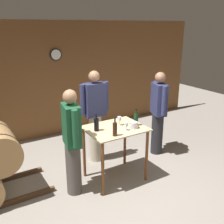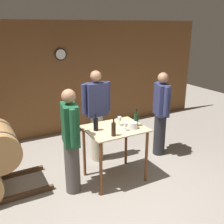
{
  "view_description": "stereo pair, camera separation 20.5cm",
  "coord_description": "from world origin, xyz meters",
  "px_view_note": "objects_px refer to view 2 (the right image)",
  "views": [
    {
      "loc": [
        -1.92,
        -2.96,
        2.59
      ],
      "look_at": [
        0.24,
        0.58,
        1.21
      ],
      "focal_mm": 42.0,
      "sensor_mm": 36.0,
      "label": 1
    },
    {
      "loc": [
        -1.75,
        -3.06,
        2.59
      ],
      "look_at": [
        0.24,
        0.58,
        1.21
      ],
      "focal_mm": 42.0,
      "sensor_mm": 36.0,
      "label": 2
    }
  ],
  "objects_px": {
    "wine_bottle_center": "(136,120)",
    "person_visitor_bearded": "(97,114)",
    "wine_bottle_left": "(114,129)",
    "wine_glass_near_center": "(119,119)",
    "person_visitor_with_scarf": "(71,140)",
    "ice_bucket": "(133,125)",
    "wine_glass_near_left": "(126,125)",
    "person_host": "(161,112)",
    "wine_bottle_far_left": "(96,124)"
  },
  "relations": [
    {
      "from": "wine_bottle_left",
      "to": "person_host",
      "type": "relative_size",
      "value": 0.17
    },
    {
      "from": "wine_bottle_left",
      "to": "wine_bottle_center",
      "type": "xyz_separation_m",
      "value": [
        0.54,
        0.19,
        -0.0
      ]
    },
    {
      "from": "wine_glass_near_left",
      "to": "wine_bottle_center",
      "type": "bearing_deg",
      "value": 19.89
    },
    {
      "from": "wine_glass_near_left",
      "to": "ice_bucket",
      "type": "bearing_deg",
      "value": 6.75
    },
    {
      "from": "wine_glass_near_center",
      "to": "person_visitor_bearded",
      "type": "xyz_separation_m",
      "value": [
        -0.1,
        0.7,
        -0.12
      ]
    },
    {
      "from": "person_host",
      "to": "person_visitor_with_scarf",
      "type": "distance_m",
      "value": 2.09
    },
    {
      "from": "wine_bottle_center",
      "to": "wine_glass_near_center",
      "type": "distance_m",
      "value": 0.28
    },
    {
      "from": "wine_glass_near_left",
      "to": "person_visitor_bearded",
      "type": "relative_size",
      "value": 0.08
    },
    {
      "from": "ice_bucket",
      "to": "wine_bottle_far_left",
      "type": "bearing_deg",
      "value": 159.64
    },
    {
      "from": "person_visitor_with_scarf",
      "to": "person_visitor_bearded",
      "type": "relative_size",
      "value": 0.95
    },
    {
      "from": "wine_glass_near_center",
      "to": "wine_bottle_left",
      "type": "bearing_deg",
      "value": -131.48
    },
    {
      "from": "wine_bottle_far_left",
      "to": "wine_bottle_left",
      "type": "bearing_deg",
      "value": -65.88
    },
    {
      "from": "wine_glass_near_left",
      "to": "ice_bucket",
      "type": "relative_size",
      "value": 0.99
    },
    {
      "from": "wine_bottle_far_left",
      "to": "wine_bottle_left",
      "type": "height_order",
      "value": "wine_bottle_left"
    },
    {
      "from": "person_visitor_bearded",
      "to": "ice_bucket",
      "type": "bearing_deg",
      "value": -76.1
    },
    {
      "from": "wine_bottle_center",
      "to": "person_visitor_with_scarf",
      "type": "distance_m",
      "value": 1.16
    },
    {
      "from": "wine_bottle_left",
      "to": "ice_bucket",
      "type": "height_order",
      "value": "wine_bottle_left"
    },
    {
      "from": "wine_glass_near_left",
      "to": "wine_bottle_far_left",
      "type": "bearing_deg",
      "value": 150.73
    },
    {
      "from": "wine_bottle_left",
      "to": "person_visitor_bearded",
      "type": "height_order",
      "value": "person_visitor_bearded"
    },
    {
      "from": "wine_bottle_far_left",
      "to": "person_visitor_bearded",
      "type": "relative_size",
      "value": 0.16
    },
    {
      "from": "wine_bottle_far_left",
      "to": "ice_bucket",
      "type": "distance_m",
      "value": 0.62
    },
    {
      "from": "person_host",
      "to": "person_visitor_with_scarf",
      "type": "bearing_deg",
      "value": -169.45
    },
    {
      "from": "wine_bottle_far_left",
      "to": "wine_bottle_center",
      "type": "xyz_separation_m",
      "value": [
        0.69,
        -0.14,
        0.0
      ]
    },
    {
      "from": "wine_bottle_center",
      "to": "wine_glass_near_left",
      "type": "bearing_deg",
      "value": -160.11
    },
    {
      "from": "wine_bottle_far_left",
      "to": "person_visitor_with_scarf",
      "type": "bearing_deg",
      "value": -172.68
    },
    {
      "from": "wine_bottle_left",
      "to": "person_visitor_with_scarf",
      "type": "xyz_separation_m",
      "value": [
        -0.6,
        0.27,
        -0.17
      ]
    },
    {
      "from": "wine_glass_near_left",
      "to": "ice_bucket",
      "type": "xyz_separation_m",
      "value": [
        0.16,
        0.02,
        -0.04
      ]
    },
    {
      "from": "wine_glass_near_center",
      "to": "wine_bottle_center",
      "type": "bearing_deg",
      "value": -33.48
    },
    {
      "from": "wine_bottle_center",
      "to": "person_visitor_bearded",
      "type": "bearing_deg",
      "value": 111.3
    },
    {
      "from": "wine_bottle_center",
      "to": "person_visitor_bearded",
      "type": "xyz_separation_m",
      "value": [
        -0.34,
        0.86,
        -0.11
      ]
    },
    {
      "from": "wine_bottle_left",
      "to": "wine_glass_near_left",
      "type": "height_order",
      "value": "wine_bottle_left"
    },
    {
      "from": "wine_bottle_far_left",
      "to": "person_host",
      "type": "distance_m",
      "value": 1.63
    },
    {
      "from": "wine_bottle_center",
      "to": "wine_glass_near_left",
      "type": "height_order",
      "value": "wine_bottle_center"
    },
    {
      "from": "wine_bottle_far_left",
      "to": "wine_glass_near_left",
      "type": "xyz_separation_m",
      "value": [
        0.42,
        -0.24,
        -0.01
      ]
    },
    {
      "from": "wine_bottle_left",
      "to": "ice_bucket",
      "type": "bearing_deg",
      "value": 14.2
    },
    {
      "from": "person_host",
      "to": "person_visitor_bearded",
      "type": "height_order",
      "value": "person_visitor_bearded"
    },
    {
      "from": "wine_bottle_center",
      "to": "person_visitor_bearded",
      "type": "distance_m",
      "value": 0.93
    },
    {
      "from": "wine_bottle_far_left",
      "to": "wine_bottle_left",
      "type": "relative_size",
      "value": 0.96
    },
    {
      "from": "wine_bottle_left",
      "to": "person_host",
      "type": "height_order",
      "value": "person_host"
    },
    {
      "from": "ice_bucket",
      "to": "person_visitor_bearded",
      "type": "relative_size",
      "value": 0.08
    },
    {
      "from": "wine_bottle_left",
      "to": "wine_glass_near_center",
      "type": "relative_size",
      "value": 1.93
    },
    {
      "from": "wine_bottle_left",
      "to": "person_visitor_bearded",
      "type": "distance_m",
      "value": 1.07
    },
    {
      "from": "person_host",
      "to": "wine_bottle_left",
      "type": "bearing_deg",
      "value": -155.82
    },
    {
      "from": "wine_bottle_center",
      "to": "wine_glass_near_left",
      "type": "relative_size",
      "value": 2.13
    },
    {
      "from": "person_host",
      "to": "person_visitor_bearded",
      "type": "bearing_deg",
      "value": 162.29
    },
    {
      "from": "ice_bucket",
      "to": "wine_glass_near_left",
      "type": "bearing_deg",
      "value": -173.25
    },
    {
      "from": "wine_bottle_center",
      "to": "person_host",
      "type": "distance_m",
      "value": 1.03
    },
    {
      "from": "person_host",
      "to": "wine_bottle_center",
      "type": "bearing_deg",
      "value": -153.0
    },
    {
      "from": "wine_bottle_left",
      "to": "person_visitor_with_scarf",
      "type": "relative_size",
      "value": 0.17
    },
    {
      "from": "ice_bucket",
      "to": "person_host",
      "type": "relative_size",
      "value": 0.08
    }
  ]
}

